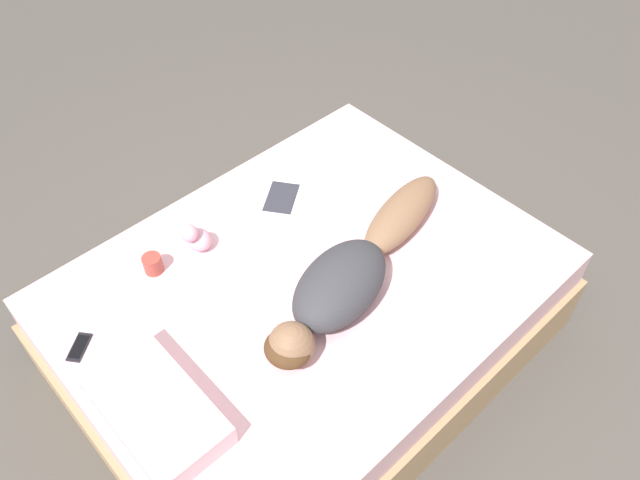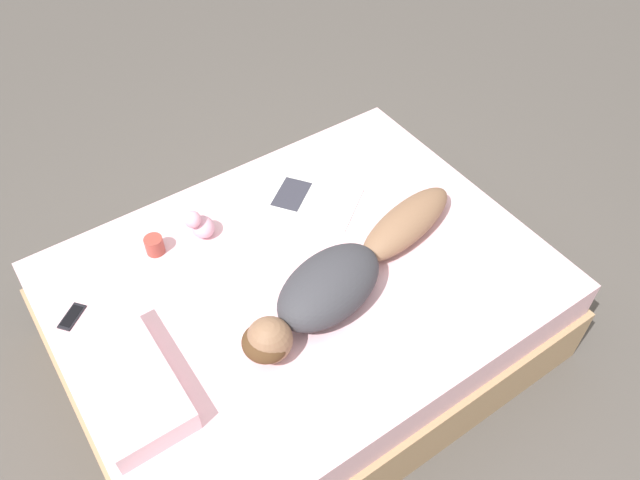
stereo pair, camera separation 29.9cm
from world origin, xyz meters
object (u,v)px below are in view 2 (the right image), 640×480
(person, at_px, (343,275))
(open_magazine, at_px, (311,199))
(coffee_mug, at_px, (154,245))
(cell_phone, at_px, (72,317))

(person, xyz_separation_m, open_magazine, (0.57, -0.21, -0.09))
(person, height_order, open_magazine, person)
(open_magazine, bearing_deg, coffee_mug, 44.92)
(cell_phone, bearing_deg, person, -155.48)
(coffee_mug, height_order, cell_phone, coffee_mug)
(cell_phone, bearing_deg, coffee_mug, -110.91)
(open_magazine, bearing_deg, cell_phone, 54.80)
(open_magazine, relative_size, cell_phone, 3.82)
(person, xyz_separation_m, cell_phone, (0.55, 1.08, -0.09))
(person, height_order, cell_phone, person)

